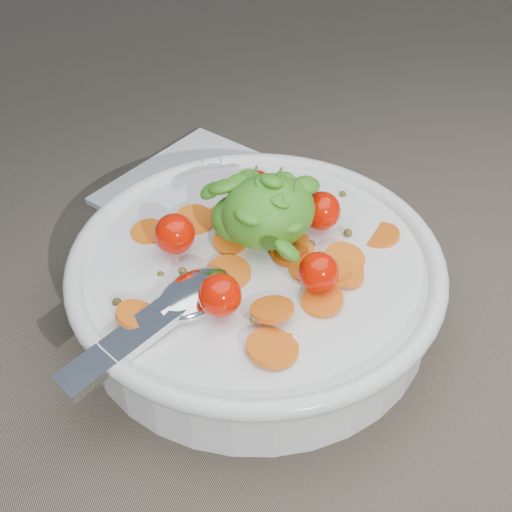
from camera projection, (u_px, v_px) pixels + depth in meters
name	position (u px, v px, depth m)	size (l,w,h in m)	color
ground	(239.00, 302.00, 0.57)	(6.00, 6.00, 0.00)	#6E604E
bowl	(256.00, 277.00, 0.54)	(0.33, 0.31, 0.13)	white
napkin	(200.00, 188.00, 0.69)	(0.18, 0.16, 0.01)	white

